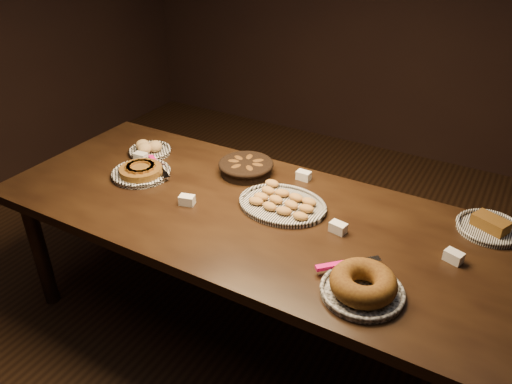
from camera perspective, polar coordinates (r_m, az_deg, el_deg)
The scene contains 9 objects.
ground at distance 2.77m, azimuth -0.80°, elevation -15.15°, with size 5.00×5.00×0.00m, color black.
buffet_table at distance 2.33m, azimuth -0.91°, elevation -3.50°, with size 2.40×1.00×0.75m.
apple_tart_plate at distance 2.62m, azimuth -12.98°, elevation 2.30°, with size 0.32×0.31×0.06m.
madeleine_platter at distance 2.30m, azimuth 3.03°, elevation -1.30°, with size 0.41×0.34×0.05m.
bundt_cake_plate at distance 1.85m, azimuth 12.09°, elevation -10.41°, with size 0.35×0.37×0.10m.
croissant_basket at distance 2.56m, azimuth -1.15°, elevation 2.95°, with size 0.32×0.32×0.07m.
bread_roll_plate at distance 2.84m, azimuth -12.14°, elevation 4.83°, with size 0.23×0.23×0.07m.
loaf_plate at distance 2.36m, azimuth 25.15°, elevation -3.61°, with size 0.28×0.28×0.06m.
tent_cards at distance 2.32m, azimuth 2.07°, elevation -0.83°, with size 1.72×0.54×0.04m.
Camera 1 is at (0.99, -1.65, 1.99)m, focal length 35.00 mm.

